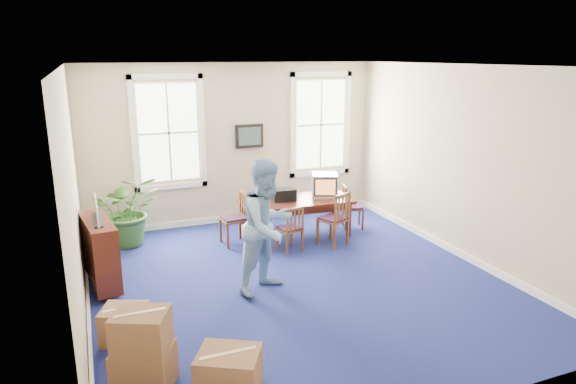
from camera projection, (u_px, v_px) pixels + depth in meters
name	position (u px, v px, depth m)	size (l,w,h in m)	color
floor	(297.00, 281.00, 7.83)	(6.50, 6.50, 0.00)	navy
ceiling	(298.00, 65.00, 6.99)	(6.50, 6.50, 0.00)	white
wall_back	(235.00, 144.00, 10.32)	(6.50, 6.50, 0.00)	tan
wall_front	(440.00, 260.00, 4.50)	(6.50, 6.50, 0.00)	tan
wall_left	(73.00, 201.00, 6.33)	(6.50, 6.50, 0.00)	tan
wall_right	(464.00, 163.00, 8.49)	(6.50, 6.50, 0.00)	tan
baseboard_back	(237.00, 217.00, 10.70)	(6.00, 0.04, 0.12)	white
baseboard_left	(89.00, 313.00, 6.75)	(0.04, 6.50, 0.12)	white
baseboard_right	(455.00, 251.00, 8.88)	(0.04, 6.50, 0.12)	white
window_left	(169.00, 133.00, 9.76)	(1.40, 0.12, 2.20)	white
window_right	(321.00, 125.00, 10.91)	(1.40, 0.12, 2.20)	white
wall_picture	(249.00, 136.00, 10.35)	(0.58, 0.06, 0.48)	black
conference_table	(296.00, 217.00, 9.73)	(2.07, 0.94, 0.71)	#471A12
crt_tv	(325.00, 185.00, 9.84)	(0.48, 0.52, 0.43)	#B7B7BC
game_console	(339.00, 194.00, 9.95)	(0.16, 0.20, 0.05)	white
equipment_bag	(284.00, 195.00, 9.57)	(0.44, 0.28, 0.22)	black
chair_near_left	(289.00, 228.00, 8.93)	(0.38, 0.38, 0.84)	brown
chair_near_right	(333.00, 218.00, 9.21)	(0.45, 0.45, 0.99)	brown
chair_end_left	(234.00, 218.00, 9.25)	(0.44, 0.44, 0.98)	brown
chair_end_right	(353.00, 207.00, 10.15)	(0.38, 0.38, 0.86)	brown
man	(268.00, 226.00, 7.31)	(0.96, 0.74, 1.96)	#80ABD1
credenza	(100.00, 255.00, 7.55)	(0.35, 1.23, 0.97)	#471A12
brochure_rack	(97.00, 213.00, 7.39)	(0.13, 0.74, 0.33)	#99999E
potted_plant	(128.00, 210.00, 9.19)	(1.17, 1.02, 1.30)	#2A521E
cardboard_boxes	(163.00, 338.00, 5.42)	(1.56, 1.56, 0.89)	brown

